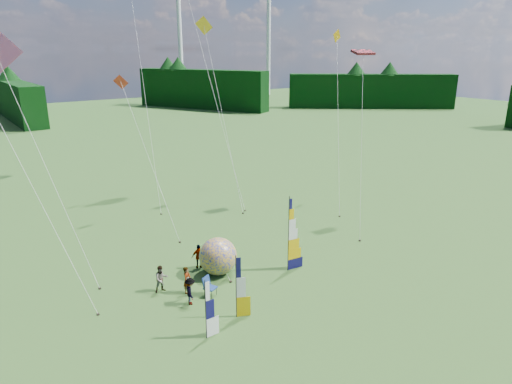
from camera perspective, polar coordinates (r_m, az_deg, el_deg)
ground at (r=25.60m, az=7.32°, el=-13.65°), size 220.00×220.00×0.00m
treeline_ring at (r=23.79m, az=7.69°, el=-5.36°), size 210.00×210.00×8.00m
turbine_left at (r=139.79m, az=1.57°, el=18.20°), size 8.00×1.20×30.00m
turbine_right at (r=132.27m, az=-9.46°, el=18.03°), size 8.00×1.20×30.00m
feather_banner_main at (r=27.87m, az=4.09°, el=-5.44°), size 1.27×0.24×4.68m
side_banner_left at (r=23.46m, az=-2.50°, el=-11.89°), size 0.89×0.48×3.34m
side_banner_far at (r=22.12m, az=-6.31°, el=-14.56°), size 0.88×0.10×2.95m
bol_inflatable at (r=27.99m, az=-4.77°, el=-8.01°), size 2.71×2.71×2.31m
spectator_a at (r=26.31m, az=-8.62°, el=-10.81°), size 0.68×0.66×1.58m
spectator_b at (r=26.67m, az=-11.76°, el=-10.57°), size 0.80×0.46×1.58m
spectator_c at (r=25.23m, az=-8.21°, el=-12.17°), size 0.67×1.05×1.52m
spectator_d at (r=28.95m, az=-7.13°, el=-7.99°), size 1.00×0.63×1.58m
camp_chair at (r=25.94m, az=-5.73°, el=-11.69°), size 0.86×0.86×1.13m
kite_whale at (r=42.19m, az=-6.07°, el=15.79°), size 5.49×16.48×24.01m
kite_rainbow_delta at (r=28.39m, az=-25.03°, el=5.11°), size 8.47×12.24×15.77m
kite_parafoil at (r=34.89m, az=13.16°, el=7.50°), size 10.47×10.66×14.80m
small_kite_red at (r=35.09m, az=-13.31°, el=4.90°), size 5.17×10.82×11.63m
small_kite_orange at (r=39.89m, az=-4.19°, el=10.34°), size 6.18×11.37×16.50m
small_kite_yellow at (r=40.11m, az=10.27°, el=9.25°), size 8.67×9.59×15.26m
small_kite_pink at (r=25.58m, az=-26.34°, el=1.72°), size 5.46×8.22×14.04m
small_kite_green at (r=41.40m, az=-13.78°, el=12.49°), size 8.33×12.34×19.85m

